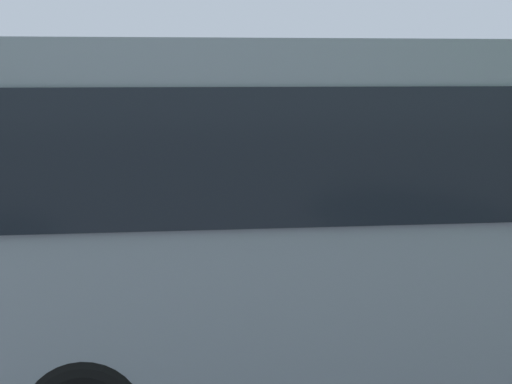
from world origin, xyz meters
The scene contains 12 objects.
ground_plane centered at (0.00, 0.00, 0.00)m, with size 80.00×80.00×0.00m, color #424247.
tour_bus centered at (0.50, 5.25, 1.64)m, with size 10.08×3.27×3.25m.
spectator_far_left centered at (-0.09, 2.27, 1.08)m, with size 0.58×0.35×1.80m.
spectator_left centered at (0.81, 2.39, 1.00)m, with size 0.58×0.34×1.70m.
spectator_centre centered at (1.89, 2.16, 1.05)m, with size 0.57×0.39×1.75m.
parked_motorcycle_silver centered at (0.51, 3.02, 0.48)m, with size 2.05×0.58×0.99m.
stunt_motorcycle centered at (3.55, -2.36, 1.04)m, with size 1.91×0.67×1.84m.
traffic_cone centered at (2.33, -3.29, 0.30)m, with size 0.34×0.34×0.63m.
bay_line_b centered at (-3.57, -1.00, 0.00)m, with size 0.17×4.46×0.01m.
bay_line_c centered at (-0.66, -1.00, 0.00)m, with size 0.16×4.04×0.01m.
bay_line_d centered at (2.24, -1.00, 0.00)m, with size 0.17×4.49×0.01m.
bay_line_e centered at (5.15, -1.00, 0.00)m, with size 0.17×4.37×0.01m.
Camera 1 is at (3.74, 11.24, 3.03)m, focal length 49.86 mm.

